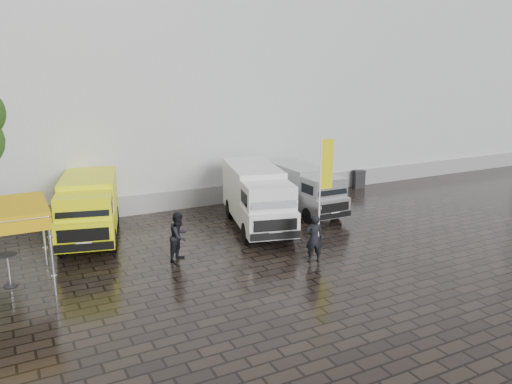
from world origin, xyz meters
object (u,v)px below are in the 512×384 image
van_white (257,198)px  wheelie_bin (359,179)px  flagpole (324,182)px  person_front (314,238)px  van_yellow (89,210)px  van_silver (303,190)px  person_tent (179,236)px  cocktail_table (9,270)px

van_white → wheelie_bin: van_white is taller
flagpole → person_front: (-1.97, -2.28, -1.52)m
van_yellow → person_front: bearing=-29.4°
van_white → van_silver: van_white is taller
van_white → person_front: (-0.08, -4.78, -0.44)m
van_yellow → van_white: bearing=-0.6°
van_silver → person_front: 6.81m
van_yellow → van_white: (7.12, -1.82, 0.06)m
wheelie_bin → van_silver: bearing=-134.6°
van_silver → flagpole: flagpole is taller
van_white → person_front: bearing=-76.6°
van_silver → wheelie_bin: size_ratio=4.98×
van_yellow → van_silver: size_ratio=1.05×
van_white → person_tent: (-4.52, -2.23, -0.43)m
van_white → flagpole: bearing=-38.7°
wheelie_bin → cocktail_table: bearing=-144.1°
flagpole → person_tent: (-6.41, 0.27, -1.51)m
van_yellow → cocktail_table: bearing=-117.5°
van_yellow → wheelie_bin: van_yellow is taller
van_silver → cocktail_table: van_silver is taller
van_yellow → van_silver: 10.40m
van_yellow → cocktail_table: (-3.27, -3.73, -0.75)m
wheelie_bin → van_yellow: bearing=-153.1°
flagpole → wheelie_bin: 10.15m
van_yellow → flagpole: size_ratio=1.28×
van_yellow → person_tent: size_ratio=3.03×
van_yellow → van_silver: bearing=10.0°
van_silver → wheelie_bin: 6.78m
van_yellow → person_front: 9.67m
van_yellow → van_white: van_white is taller
van_white → cocktail_table: bearing=-155.3°
wheelie_bin → person_front: bearing=-117.5°
wheelie_bin → person_front: size_ratio=0.59×
cocktail_table → van_yellow: bearing=48.8°
flagpole → wheelie_bin: flagpole is taller
van_yellow → person_tent: (2.61, -4.05, -0.38)m
flagpole → van_white: bearing=127.0°
cocktail_table → van_silver: bearing=12.6°
van_silver → cocktail_table: size_ratio=4.77×
cocktail_table → person_tent: bearing=-3.2°
van_silver → person_front: size_ratio=2.91×
van_silver → person_front: van_silver is taller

